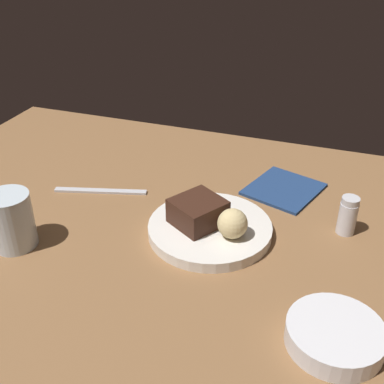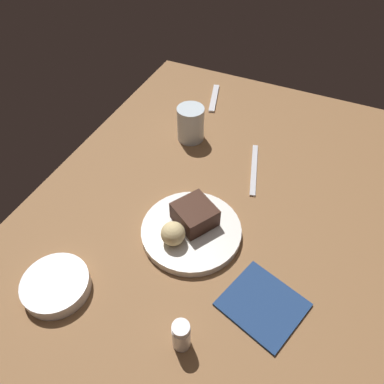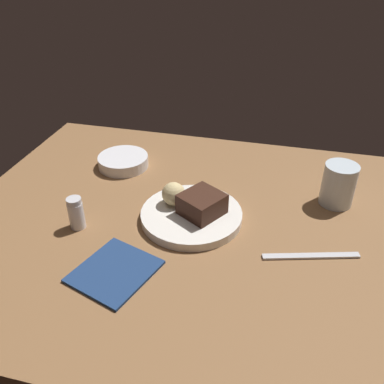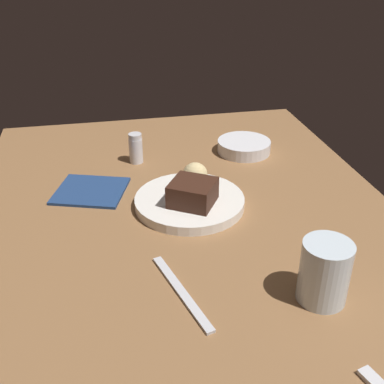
# 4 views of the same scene
# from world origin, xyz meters

# --- Properties ---
(dining_table) EXTENTS (1.20, 0.84, 0.03)m
(dining_table) POSITION_xyz_m (0.00, 0.00, 0.01)
(dining_table) COLOR brown
(dining_table) RESTS_ON ground
(dessert_plate) EXTENTS (0.22, 0.22, 0.02)m
(dessert_plate) POSITION_xyz_m (0.08, -0.01, 0.04)
(dessert_plate) COLOR white
(dessert_plate) RESTS_ON dining_table
(chocolate_cake_slice) EXTENTS (0.11, 0.11, 0.05)m
(chocolate_cake_slice) POSITION_xyz_m (0.06, -0.01, 0.07)
(chocolate_cake_slice) COLOR #381E14
(chocolate_cake_slice) RESTS_ON dessert_plate
(bread_roll) EXTENTS (0.05, 0.05, 0.05)m
(bread_roll) POSITION_xyz_m (0.13, -0.03, 0.08)
(bread_roll) COLOR #DBC184
(bread_roll) RESTS_ON dessert_plate
(salt_shaker) EXTENTS (0.03, 0.03, 0.07)m
(salt_shaker) POSITION_xyz_m (0.31, 0.07, 0.07)
(salt_shaker) COLOR silver
(salt_shaker) RESTS_ON dining_table
(water_glass) EXTENTS (0.07, 0.07, 0.10)m
(water_glass) POSITION_xyz_m (-0.23, -0.15, 0.08)
(water_glass) COLOR silver
(water_glass) RESTS_ON dining_table
(side_bowl) EXTENTS (0.13, 0.13, 0.03)m
(side_bowl) POSITION_xyz_m (0.31, -0.20, 0.05)
(side_bowl) COLOR silver
(side_bowl) RESTS_ON dining_table
(dessert_spoon) EXTENTS (0.15, 0.06, 0.01)m
(dessert_spoon) POSITION_xyz_m (-0.44, -0.17, 0.03)
(dessert_spoon) COLOR silver
(dessert_spoon) RESTS_ON dining_table
(butter_knife) EXTENTS (0.19, 0.06, 0.01)m
(butter_knife) POSITION_xyz_m (-0.17, 0.05, 0.03)
(butter_knife) COLOR silver
(butter_knife) RESTS_ON dining_table
(folded_napkin) EXTENTS (0.17, 0.18, 0.01)m
(folded_napkin) POSITION_xyz_m (0.18, 0.18, 0.03)
(folded_napkin) COLOR navy
(folded_napkin) RESTS_ON dining_table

